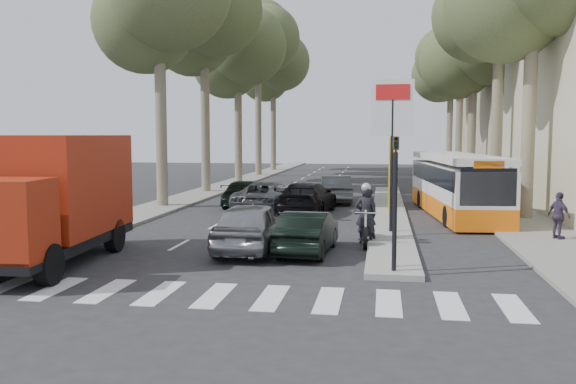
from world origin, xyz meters
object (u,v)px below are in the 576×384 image
at_px(silver_hatchback, 252,226).
at_px(motorcycle, 366,216).
at_px(city_bus, 456,183).
at_px(red_truck, 50,196).
at_px(dark_hatchback, 308,232).

distance_m(silver_hatchback, motorcycle, 4.00).
bearing_deg(motorcycle, city_bus, 62.40).
bearing_deg(silver_hatchback, red_truck, 26.29).
bearing_deg(city_bus, red_truck, -141.33).
bearing_deg(dark_hatchback, red_truck, 23.54).
height_order(silver_hatchback, dark_hatchback, silver_hatchback).
relative_size(silver_hatchback, city_bus, 0.43).
bearing_deg(silver_hatchback, city_bus, -127.69).
bearing_deg(city_bus, motorcycle, -122.06).
xyz_separation_m(dark_hatchback, motorcycle, (1.72, 2.00, 0.28)).
xyz_separation_m(red_truck, city_bus, (12.52, 12.23, -0.45)).
bearing_deg(city_bus, silver_hatchback, -132.91).
relative_size(dark_hatchback, motorcycle, 1.64).
relative_size(dark_hatchback, red_truck, 0.57).
height_order(silver_hatchback, city_bus, city_bus).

